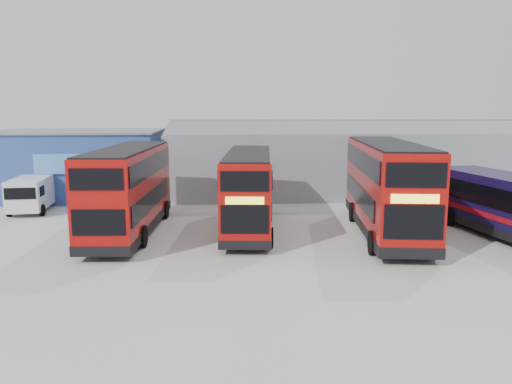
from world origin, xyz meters
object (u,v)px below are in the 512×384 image
double_decker_left (129,191)px  panel_van (33,192)px  double_decker_centre (248,192)px  maintenance_shed (355,159)px  double_decker_right (386,189)px  office_block (81,163)px

double_decker_left → panel_van: double_decker_left is taller
double_decker_centre → maintenance_shed: bearing=59.6°
panel_van → maintenance_shed: bearing=13.0°
double_decker_right → panel_van: size_ratio=2.25×
maintenance_shed → double_decker_centre: maintenance_shed is taller
office_block → panel_van: office_block is taller
maintenance_shed → panel_van: bearing=-162.5°
office_block → double_decker_centre: (12.51, -11.66, -0.39)m
double_decker_left → double_decker_right: double_decker_right is taller
office_block → double_decker_left: bearing=-63.6°
double_decker_centre → double_decker_right: size_ratio=0.87×
office_block → panel_van: bearing=-106.9°
office_block → double_decker_centre: office_block is taller
double_decker_right → maintenance_shed: bearing=88.7°
maintenance_shed → panel_van: size_ratio=5.69×
maintenance_shed → double_decker_right: (-2.08, -14.97, -0.11)m
office_block → double_decker_left: (5.99, -12.06, -0.24)m
maintenance_shed → double_decker_right: bearing=-97.9°
maintenance_shed → double_decker_centre: (-9.49, -13.66, -0.42)m
double_decker_right → office_block: bearing=153.5°
double_decker_right → panel_van: bearing=167.4°
double_decker_left → double_decker_centre: size_ratio=1.07×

